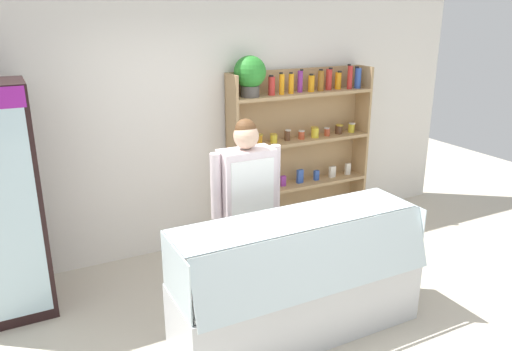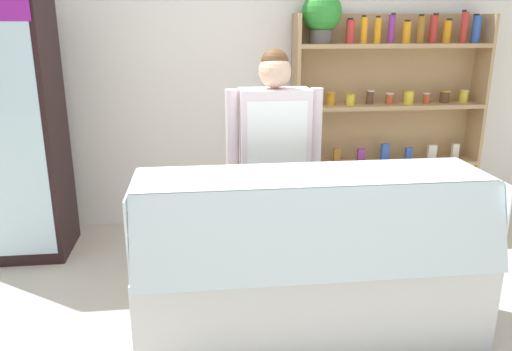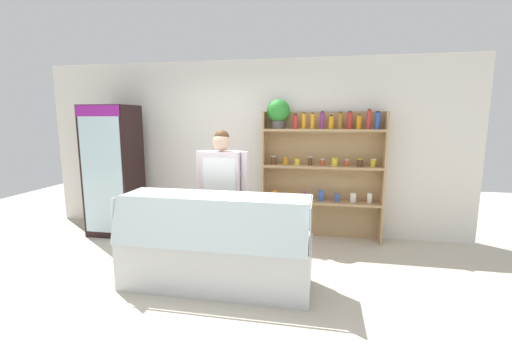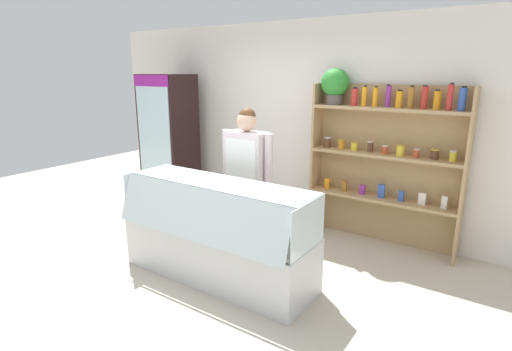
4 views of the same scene
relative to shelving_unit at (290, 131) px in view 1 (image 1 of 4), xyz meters
name	(u,v)px [view 1 (image 1 of 4)]	position (x,y,z in m)	size (l,w,h in m)	color
ground_plane	(293,337)	(-1.05, -1.84, -1.23)	(12.00, 12.00, 0.00)	beige
back_wall	(197,126)	(-1.05, 0.20, 0.12)	(6.80, 0.10, 2.70)	white
shelving_unit	(290,131)	(0.00, 0.00, 0.00)	(1.76, 0.34, 2.09)	tan
deli_display_case	(297,298)	(-0.98, -1.78, -0.91)	(2.04, 0.71, 1.01)	silver
shop_clerk	(247,195)	(-1.09, -1.09, -0.23)	(0.66, 0.25, 1.67)	#383D51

